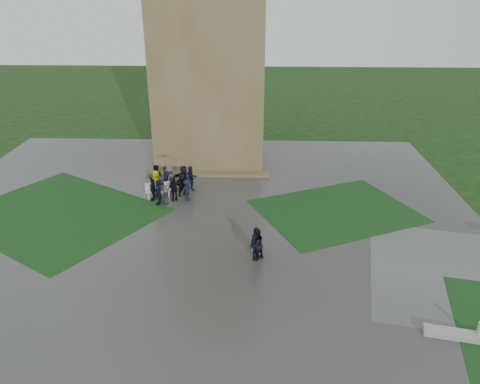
{
  "coord_description": "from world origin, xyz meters",
  "views": [
    {
      "loc": [
        3.48,
        -21.0,
        12.84
      ],
      "look_at": [
        2.55,
        5.03,
        1.2
      ],
      "focal_mm": 35.0,
      "sensor_mm": 36.0,
      "label": 1
    }
  ],
  "objects_px": {
    "tower": "(210,40)",
    "pedestrian_mid": "(256,243)",
    "pedestrian_near": "(256,244)",
    "bench": "(158,190)"
  },
  "relations": [
    {
      "from": "bench",
      "to": "pedestrian_mid",
      "type": "relative_size",
      "value": 0.97
    },
    {
      "from": "bench",
      "to": "tower",
      "type": "bearing_deg",
      "value": 54.29
    },
    {
      "from": "pedestrian_mid",
      "to": "pedestrian_near",
      "type": "bearing_deg",
      "value": -89.45
    },
    {
      "from": "tower",
      "to": "pedestrian_mid",
      "type": "bearing_deg",
      "value": -77.21
    },
    {
      "from": "tower",
      "to": "bench",
      "type": "relative_size",
      "value": 10.44
    },
    {
      "from": "bench",
      "to": "pedestrian_mid",
      "type": "height_order",
      "value": "pedestrian_mid"
    },
    {
      "from": "bench",
      "to": "pedestrian_near",
      "type": "height_order",
      "value": "pedestrian_near"
    },
    {
      "from": "bench",
      "to": "pedestrian_mid",
      "type": "xyz_separation_m",
      "value": [
        6.42,
        -7.33,
        0.4
      ]
    },
    {
      "from": "bench",
      "to": "pedestrian_near",
      "type": "relative_size",
      "value": 1.02
    },
    {
      "from": "tower",
      "to": "bench",
      "type": "bearing_deg",
      "value": -109.11
    }
  ]
}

